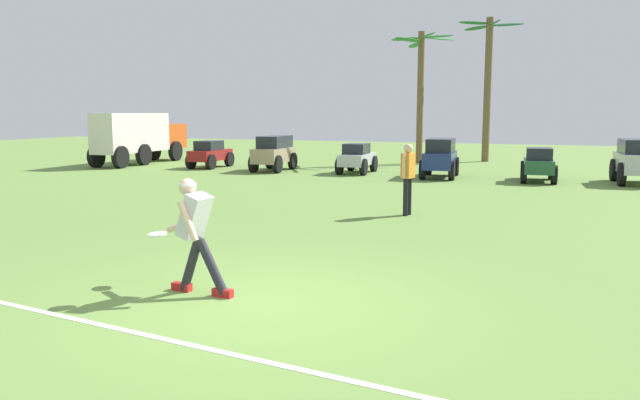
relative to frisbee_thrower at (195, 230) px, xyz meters
name	(u,v)px	position (x,y,z in m)	size (l,w,h in m)	color
ground_plane	(261,305)	(0.97, -0.15, -0.80)	(80.00, 80.00, 0.00)	olive
field_line_paint	(194,346)	(0.97, -1.54, -0.80)	(25.00, 0.09, 0.01)	white
frisbee_thrower	(195,230)	(0.00, 0.00, 0.00)	(1.08, 0.51, 1.43)	#23232D
frisbee_in_flight	(157,234)	(-0.75, 0.25, -0.16)	(0.34, 0.34, 0.04)	white
teammate_near_sideline	(408,172)	(0.97, 6.79, 0.14)	(0.26, 0.50, 1.56)	black
parked_car_slot_a	(210,154)	(-9.42, 15.46, -0.24)	(1.16, 2.23, 1.10)	maroon
parked_car_slot_b	(274,152)	(-6.40, 15.21, -0.08)	(1.34, 2.47, 1.34)	#998466
parked_car_slot_c	(357,158)	(-3.12, 15.48, -0.24)	(1.20, 2.25, 1.10)	#B7BABF
parked_car_slot_d	(440,156)	(0.04, 15.12, -0.08)	(1.34, 2.48, 1.34)	navy
parked_car_slot_e	(538,164)	(3.26, 15.03, -0.24)	(1.25, 2.27, 1.10)	#235133
parked_car_slot_f	(635,160)	(6.11, 15.41, -0.06)	(1.36, 2.43, 1.40)	#B7BABF
box_truck	(139,136)	(-13.32, 15.97, 0.43)	(1.80, 5.98, 2.20)	#CC4C19
palm_tree_far_left	(421,81)	(-2.01, 20.82, 2.80)	(2.90, 3.62, 5.70)	brown
palm_tree_left_of_centre	(488,79)	(0.56, 22.94, 2.93)	(2.86, 3.04, 6.43)	brown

